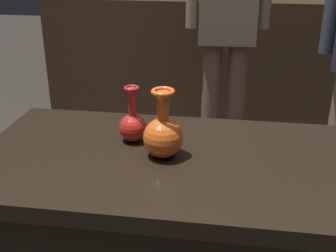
{
  "coord_description": "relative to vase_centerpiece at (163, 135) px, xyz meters",
  "views": [
    {
      "loc": [
        0.16,
        -1.15,
        1.41
      ],
      "look_at": [
        -0.01,
        -0.0,
        0.9
      ],
      "focal_mm": 46.18,
      "sensor_mm": 36.0,
      "label": 1
    }
  ],
  "objects": [
    {
      "name": "visitor_center_back",
      "position": [
        0.15,
        1.33,
        0.15
      ],
      "size": [
        0.47,
        0.2,
        1.73
      ],
      "rotation": [
        0.0,
        0.0,
        3.21
      ],
      "color": "brown",
      "rests_on": "ground_plane"
    },
    {
      "name": "back_display_shelf",
      "position": [
        0.03,
        2.2,
        -0.38
      ],
      "size": [
        2.6,
        0.4,
        0.99
      ],
      "color": "#422D1E",
      "rests_on": "ground_plane"
    },
    {
      "name": "vase_centerpiece",
      "position": [
        0.0,
        0.0,
        0.0
      ],
      "size": [
        0.12,
        0.12,
        0.21
      ],
      "color": "#E55B1E",
      "rests_on": "display_plinth"
    },
    {
      "name": "vase_tall_behind",
      "position": [
        -0.11,
        0.09,
        -0.02
      ],
      "size": [
        0.09,
        0.09,
        0.19
      ],
      "color": "red",
      "rests_on": "display_plinth"
    }
  ]
}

